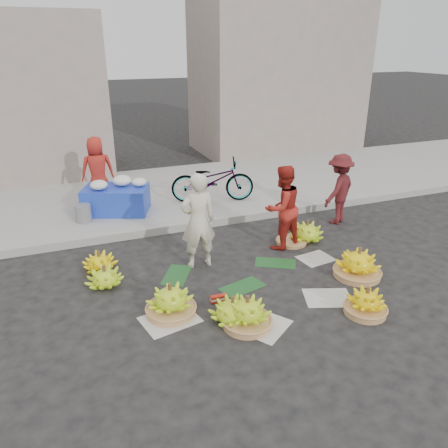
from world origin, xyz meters
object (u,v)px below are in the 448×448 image
object	(u,v)px
banana_bunch_4	(358,264)
bicycle	(213,180)
vendor_cream	(198,221)
flower_table	(117,198)
banana_bunch_0	(171,301)

from	to	relation	value
banana_bunch_4	bicycle	size ratio (longest dim) A/B	0.40
vendor_cream	bicycle	bearing A→B (deg)	-112.78
banana_bunch_4	bicycle	distance (m)	3.88
flower_table	bicycle	xyz separation A→B (m)	(2.03, -0.08, 0.17)
vendor_cream	flower_table	distance (m)	2.76
banana_bunch_4	flower_table	distance (m)	4.87
banana_bunch_0	flower_table	distance (m)	3.75
banana_bunch_4	vendor_cream	xyz separation A→B (m)	(-2.14, 1.21, 0.56)
banana_bunch_0	vendor_cream	xyz separation A→B (m)	(0.77, 1.15, 0.57)
banana_bunch_4	bicycle	world-z (taller)	bicycle
banana_bunch_0	bicycle	distance (m)	4.16
banana_bunch_0	banana_bunch_4	size ratio (longest dim) A/B	1.07
banana_bunch_0	bicycle	size ratio (longest dim) A/B	0.43
vendor_cream	banana_bunch_0	bearing A→B (deg)	57.99
banana_bunch_4	vendor_cream	bearing A→B (deg)	150.44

